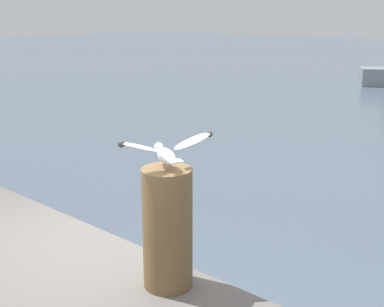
% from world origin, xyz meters
% --- Properties ---
extents(mooring_post, '(0.34, 0.34, 0.84)m').
position_xyz_m(mooring_post, '(0.85, -0.28, 1.81)').
color(mooring_post, brown).
rests_on(mooring_post, harbor_quay).
extents(seagull, '(0.38, 0.62, 0.22)m').
position_xyz_m(seagull, '(0.84, -0.28, 2.34)').
color(seagull, '#C66A60').
rests_on(seagull, mooring_post).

